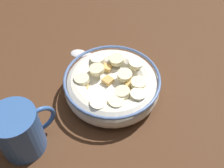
{
  "coord_description": "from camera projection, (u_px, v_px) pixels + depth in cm",
  "views": [
    {
      "loc": [
        -21.39,
        -28.0,
        44.43
      ],
      "look_at": [
        0.0,
        0.0,
        3.0
      ],
      "focal_mm": 43.44,
      "sensor_mm": 36.0,
      "label": 1
    }
  ],
  "objects": [
    {
      "name": "spoon",
      "position": [
        87.0,
        53.0,
        0.64
      ],
      "size": [
        11.22,
        11.51,
        0.8
      ],
      "color": "silver",
      "rests_on": "ground_plane"
    },
    {
      "name": "ground_plane",
      "position": [
        112.0,
        96.0,
        0.57
      ],
      "size": [
        105.7,
        105.7,
        2.0
      ],
      "primitive_type": "cube",
      "color": "#472B19"
    },
    {
      "name": "cereal_bowl",
      "position": [
        112.0,
        85.0,
        0.55
      ],
      "size": [
        19.27,
        19.27,
        5.87
      ],
      "color": "silver",
      "rests_on": "ground_plane"
    },
    {
      "name": "coffee_mug",
      "position": [
        20.0,
        132.0,
        0.45
      ],
      "size": [
        10.8,
        7.77,
        9.41
      ],
      "color": "#335999",
      "rests_on": "ground_plane"
    }
  ]
}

